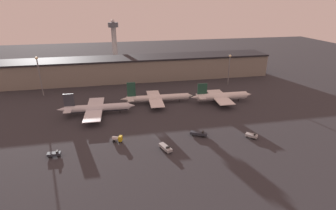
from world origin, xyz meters
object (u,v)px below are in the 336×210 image
control_tower (114,40)px  service_vehicle_0 (252,136)px  service_vehicle_2 (165,148)px  service_vehicle_3 (54,154)px  airplane_0 (97,108)px  airplane_2 (222,96)px  airplane_1 (157,98)px  service_vehicle_4 (117,139)px  service_vehicle_1 (199,134)px

control_tower → service_vehicle_0: bearing=-68.3°
service_vehicle_2 → service_vehicle_3: size_ratio=1.47×
airplane_0 → airplane_2: 75.90m
service_vehicle_3 → control_tower: 151.98m
airplane_1 → control_tower: bearing=105.4°
airplane_0 → airplane_1: (36.01, 10.26, -0.30)m
airplane_2 → service_vehicle_0: bearing=-92.8°
airplane_1 → control_tower: (-23.36, 96.50, 22.09)m
airplane_0 → service_vehicle_4: size_ratio=8.81×
airplane_2 → service_vehicle_4: airplane_2 is taller
airplane_2 → service_vehicle_0: 46.31m
service_vehicle_4 → control_tower: (2.10, 140.51, 23.75)m
airplane_2 → service_vehicle_0: (-3.71, -46.10, -2.53)m
service_vehicle_0 → service_vehicle_2: service_vehicle_2 is taller
service_vehicle_1 → service_vehicle_3: 63.90m
airplane_1 → service_vehicle_4: (-25.46, -44.01, -1.65)m
service_vehicle_4 → airplane_0: bearing=130.3°
service_vehicle_3 → control_tower: size_ratio=0.12×
service_vehicle_3 → service_vehicle_0: bearing=-0.1°
airplane_2 → service_vehicle_3: 101.30m
airplane_1 → service_vehicle_2: bearing=-93.8°
airplane_2 → service_vehicle_2: (-45.25, -48.64, -2.49)m
airplane_0 → service_vehicle_3: 43.50m
service_vehicle_1 → service_vehicle_3: (-63.72, -4.86, -0.10)m
airplane_1 → service_vehicle_0: (36.10, -52.82, -2.01)m
airplane_0 → service_vehicle_3: (-15.30, -40.65, -2.38)m
service_vehicle_2 → service_vehicle_3: 46.09m
airplane_2 → service_vehicle_2: 66.48m
service_vehicle_4 → service_vehicle_1: bearing=19.8°
service_vehicle_1 → control_tower: size_ratio=0.18×
airplane_1 → service_vehicle_1: airplane_1 is taller
service_vehicle_2 → control_tower: (-17.92, 151.86, 24.07)m
airplane_0 → control_tower: (12.65, 106.76, 21.79)m
airplane_1 → airplane_2: size_ratio=1.15×
service_vehicle_1 → control_tower: 148.93m
service_vehicle_3 → service_vehicle_4: size_ratio=1.09×
service_vehicle_1 → service_vehicle_2: size_ratio=1.03×
service_vehicle_0 → service_vehicle_4: 62.19m
airplane_0 → service_vehicle_3: bearing=-108.8°
service_vehicle_0 → control_tower: size_ratio=0.13×
service_vehicle_0 → service_vehicle_2: 41.62m
control_tower → airplane_1: bearing=-76.4°
service_vehicle_3 → service_vehicle_2: bearing=-4.4°
airplane_2 → service_vehicle_4: 75.20m
airplane_2 → service_vehicle_3: bearing=-152.3°
control_tower → service_vehicle_1: bearing=-75.9°
airplane_1 → service_vehicle_2: 55.67m
service_vehicle_0 → service_vehicle_2: bearing=-134.5°
service_vehicle_2 → control_tower: bearing=164.7°
airplane_1 → service_vehicle_2: size_ratio=5.87×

